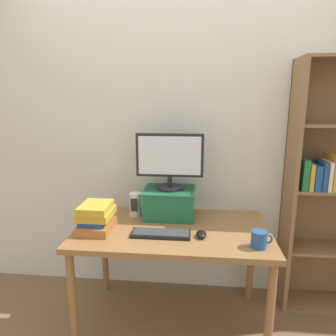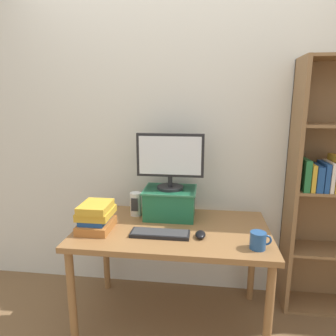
{
  "view_description": "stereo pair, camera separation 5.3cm",
  "coord_description": "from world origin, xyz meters",
  "px_view_note": "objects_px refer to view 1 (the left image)",
  "views": [
    {
      "loc": [
        0.15,
        -1.86,
        1.54
      ],
      "look_at": [
        -0.04,
        0.08,
        1.11
      ],
      "focal_mm": 32.0,
      "sensor_mm": 36.0,
      "label": 1
    },
    {
      "loc": [
        0.21,
        -1.86,
        1.54
      ],
      "look_at": [
        -0.04,
        0.08,
        1.11
      ],
      "focal_mm": 32.0,
      "sensor_mm": 36.0,
      "label": 2
    }
  ],
  "objects_px": {
    "coffee_mug": "(259,239)",
    "desk_speaker": "(135,204)",
    "computer_mouse": "(201,234)",
    "riser_box": "(170,202)",
    "computer_monitor": "(170,159)",
    "keyboard": "(161,234)",
    "book_stack": "(96,217)",
    "desk": "(173,238)"
  },
  "relations": [
    {
      "from": "keyboard",
      "to": "coffee_mug",
      "type": "relative_size",
      "value": 3.02
    },
    {
      "from": "computer_mouse",
      "to": "desk_speaker",
      "type": "bearing_deg",
      "value": 146.71
    },
    {
      "from": "book_stack",
      "to": "desk_speaker",
      "type": "xyz_separation_m",
      "value": [
        0.2,
        0.28,
        -0.0
      ]
    },
    {
      "from": "computer_monitor",
      "to": "computer_mouse",
      "type": "distance_m",
      "value": 0.57
    },
    {
      "from": "coffee_mug",
      "to": "desk_speaker",
      "type": "relative_size",
      "value": 0.72
    },
    {
      "from": "computer_mouse",
      "to": "riser_box",
      "type": "bearing_deg",
      "value": 125.11
    },
    {
      "from": "computer_mouse",
      "to": "book_stack",
      "type": "relative_size",
      "value": 0.39
    },
    {
      "from": "book_stack",
      "to": "keyboard",
      "type": "bearing_deg",
      "value": -5.6
    },
    {
      "from": "desk",
      "to": "book_stack",
      "type": "bearing_deg",
      "value": -169.83
    },
    {
      "from": "coffee_mug",
      "to": "riser_box",
      "type": "bearing_deg",
      "value": 142.4
    },
    {
      "from": "desk",
      "to": "riser_box",
      "type": "bearing_deg",
      "value": 101.35
    },
    {
      "from": "riser_box",
      "to": "computer_mouse",
      "type": "xyz_separation_m",
      "value": [
        0.23,
        -0.33,
        -0.09
      ]
    },
    {
      "from": "keyboard",
      "to": "book_stack",
      "type": "xyz_separation_m",
      "value": [
        -0.43,
        0.04,
        0.08
      ]
    },
    {
      "from": "desk_speaker",
      "to": "computer_mouse",
      "type": "bearing_deg",
      "value": -33.29
    },
    {
      "from": "coffee_mug",
      "to": "keyboard",
      "type": "bearing_deg",
      "value": 170.35
    },
    {
      "from": "book_stack",
      "to": "desk",
      "type": "bearing_deg",
      "value": 10.17
    },
    {
      "from": "keyboard",
      "to": "desk_speaker",
      "type": "xyz_separation_m",
      "value": [
        -0.23,
        0.32,
        0.07
      ]
    },
    {
      "from": "computer_mouse",
      "to": "desk_speaker",
      "type": "xyz_separation_m",
      "value": [
        -0.48,
        0.32,
        0.07
      ]
    },
    {
      "from": "computer_monitor",
      "to": "keyboard",
      "type": "bearing_deg",
      "value": -94.03
    },
    {
      "from": "computer_monitor",
      "to": "desk",
      "type": "bearing_deg",
      "value": -78.57
    },
    {
      "from": "keyboard",
      "to": "computer_mouse",
      "type": "height_order",
      "value": "computer_mouse"
    },
    {
      "from": "desk",
      "to": "computer_monitor",
      "type": "bearing_deg",
      "value": 101.43
    },
    {
      "from": "keyboard",
      "to": "desk_speaker",
      "type": "distance_m",
      "value": 0.4
    },
    {
      "from": "riser_box",
      "to": "computer_monitor",
      "type": "bearing_deg",
      "value": -90.0
    },
    {
      "from": "computer_mouse",
      "to": "book_stack",
      "type": "xyz_separation_m",
      "value": [
        -0.68,
        0.04,
        0.07
      ]
    },
    {
      "from": "desk",
      "to": "book_stack",
      "type": "distance_m",
      "value": 0.53
    },
    {
      "from": "computer_monitor",
      "to": "computer_mouse",
      "type": "relative_size",
      "value": 4.57
    },
    {
      "from": "desk_speaker",
      "to": "coffee_mug",
      "type": "bearing_deg",
      "value": -27.43
    },
    {
      "from": "desk",
      "to": "coffee_mug",
      "type": "distance_m",
      "value": 0.58
    },
    {
      "from": "book_stack",
      "to": "coffee_mug",
      "type": "xyz_separation_m",
      "value": [
        1.01,
        -0.14,
        -0.04
      ]
    },
    {
      "from": "computer_monitor",
      "to": "keyboard",
      "type": "distance_m",
      "value": 0.53
    },
    {
      "from": "computer_mouse",
      "to": "coffee_mug",
      "type": "bearing_deg",
      "value": -17.64
    },
    {
      "from": "computer_monitor",
      "to": "coffee_mug",
      "type": "bearing_deg",
      "value": -37.51
    },
    {
      "from": "riser_box",
      "to": "computer_mouse",
      "type": "bearing_deg",
      "value": -54.89
    },
    {
      "from": "coffee_mug",
      "to": "desk",
      "type": "bearing_deg",
      "value": 156.1
    },
    {
      "from": "desk",
      "to": "keyboard",
      "type": "bearing_deg",
      "value": -115.92
    },
    {
      "from": "computer_monitor",
      "to": "keyboard",
      "type": "height_order",
      "value": "computer_monitor"
    },
    {
      "from": "book_stack",
      "to": "coffee_mug",
      "type": "bearing_deg",
      "value": -7.94
    },
    {
      "from": "computer_mouse",
      "to": "coffee_mug",
      "type": "xyz_separation_m",
      "value": [
        0.33,
        -0.11,
        0.03
      ]
    },
    {
      "from": "computer_monitor",
      "to": "book_stack",
      "type": "relative_size",
      "value": 1.78
    },
    {
      "from": "riser_box",
      "to": "book_stack",
      "type": "relative_size",
      "value": 1.41
    },
    {
      "from": "riser_box",
      "to": "book_stack",
      "type": "height_order",
      "value": "riser_box"
    }
  ]
}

